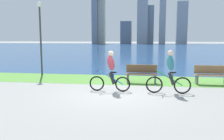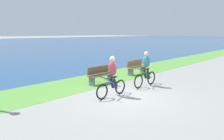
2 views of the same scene
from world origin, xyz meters
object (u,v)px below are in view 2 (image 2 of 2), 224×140
(bench_far_along_path, at_px, (101,75))
(bench_near_path, at_px, (136,67))
(cyclist_trailing, at_px, (146,69))
(cyclist_lead, at_px, (112,77))

(bench_far_along_path, bearing_deg, bench_near_path, 2.49)
(bench_near_path, height_order, bench_far_along_path, same)
(bench_near_path, bearing_deg, cyclist_trailing, -134.61)
(cyclist_trailing, height_order, bench_far_along_path, cyclist_trailing)
(cyclist_trailing, distance_m, bench_near_path, 3.04)
(cyclist_lead, relative_size, bench_near_path, 1.13)
(cyclist_lead, height_order, bench_far_along_path, cyclist_lead)
(cyclist_lead, height_order, cyclist_trailing, cyclist_trailing)
(bench_near_path, relative_size, bench_far_along_path, 1.00)
(cyclist_trailing, relative_size, bench_far_along_path, 1.17)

